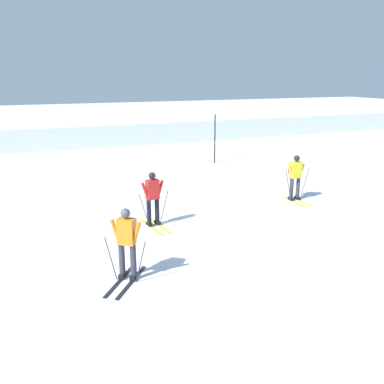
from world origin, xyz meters
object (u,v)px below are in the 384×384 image
(skier_red, at_px, (153,197))
(skier_orange, at_px, (127,240))
(skier_yellow, at_px, (295,175))
(trail_marker_pole, at_px, (215,139))

(skier_red, distance_m, skier_orange, 3.48)
(skier_yellow, xyz_separation_m, trail_marker_pole, (0.17, 7.23, 0.33))
(skier_yellow, bearing_deg, skier_orange, -153.19)
(skier_red, xyz_separation_m, skier_yellow, (5.70, 0.58, 0.04))
(skier_red, relative_size, skier_orange, 1.00)
(skier_red, distance_m, trail_marker_pole, 9.78)
(skier_orange, distance_m, trail_marker_pole, 13.22)
(skier_yellow, bearing_deg, trail_marker_pole, 88.67)
(skier_orange, relative_size, skier_yellow, 1.00)
(trail_marker_pole, bearing_deg, skier_orange, -124.33)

